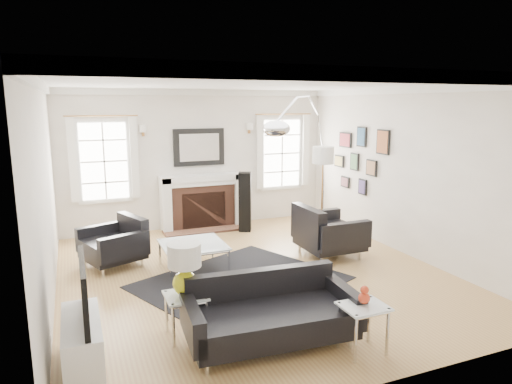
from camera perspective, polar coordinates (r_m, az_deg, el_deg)
name	(u,v)px	position (r m, az deg, el deg)	size (l,w,h in m)	color
floor	(253,274)	(6.98, -0.33, -10.17)	(6.00, 6.00, 0.00)	#A97B47
back_wall	(199,159)	(9.43, -7.16, 4.09)	(5.50, 0.04, 2.80)	silver
front_wall	(384,237)	(4.04, 15.76, -5.48)	(5.50, 0.04, 2.80)	silver
left_wall	(45,196)	(6.15, -24.85, -0.51)	(0.04, 6.00, 2.80)	silver
right_wall	(406,172)	(8.03, 18.21, 2.43)	(0.04, 6.00, 2.80)	silver
ceiling	(253,83)	(6.51, -0.35, 13.47)	(5.50, 6.00, 0.02)	white
crown_molding	(253,87)	(6.51, -0.35, 12.94)	(5.50, 6.00, 0.12)	white
fireplace	(203,202)	(9.37, -6.70, -1.27)	(1.70, 0.69, 1.11)	white
mantel_mirror	(199,147)	(9.36, -7.12, 5.58)	(1.05, 0.07, 0.75)	black
window_left	(104,161)	(9.07, -18.46, 3.71)	(1.24, 0.15, 1.62)	white
window_right	(282,153)	(10.01, 3.23, 4.89)	(1.24, 0.15, 1.62)	white
gallery_wall	(359,156)	(9.01, 12.79, 4.44)	(0.04, 1.73, 1.29)	black
tv_unit	(83,337)	(4.86, -20.86, -16.55)	(0.35, 1.00, 1.09)	white
area_rug	(241,282)	(6.65, -1.85, -11.21)	(2.61, 2.18, 0.01)	black
sofa	(269,314)	(5.02, 1.69, -14.96)	(1.86, 0.96, 0.59)	black
armchair_left	(116,244)	(7.56, -17.07, -6.20)	(1.09, 1.15, 0.62)	black
armchair_right	(326,233)	(7.72, 8.74, -5.08)	(0.96, 1.06, 0.71)	black
coffee_table	(193,246)	(7.07, -7.87, -6.68)	(0.94, 0.94, 0.42)	silver
side_table_left	(186,304)	(5.16, -8.77, -13.62)	(0.44, 0.44, 0.48)	silver
nesting_table	(363,316)	(4.93, 13.26, -14.84)	(0.46, 0.39, 0.51)	silver
gourd_lamp	(185,266)	(4.99, -8.92, -9.10)	(0.36, 0.36, 0.58)	yellow
orange_vase	(364,296)	(4.84, 13.38, -12.51)	(0.12, 0.12, 0.19)	red
arc_floor_lamp	(303,168)	(7.48, 5.89, 2.98)	(1.94, 1.80, 2.74)	silver
stick_floor_lamp	(323,160)	(7.97, 8.38, 3.92)	(0.36, 0.36, 1.79)	#B0793D
speaker_tower	(245,202)	(9.08, -1.39, -1.25)	(0.24, 0.24, 1.19)	black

